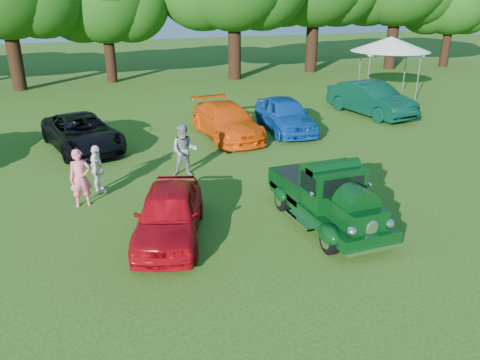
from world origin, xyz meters
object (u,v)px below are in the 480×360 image
object	(u,v)px
hero_pickup	(327,198)
back_car_blue	(285,115)
red_convertible	(169,213)
spectator_pink	(81,178)
spectator_grey	(184,150)
spectator_white	(97,169)
canopy_tent	(391,44)
back_car_orange	(227,121)
back_car_black	(82,133)
back_car_green	(371,99)

from	to	relation	value
hero_pickup	back_car_blue	distance (m)	9.43
red_convertible	spectator_pink	size ratio (longest dim) A/B	2.29
back_car_blue	spectator_grey	distance (m)	7.01
red_convertible	spectator_grey	size ratio (longest dim) A/B	2.17
spectator_grey	hero_pickup	bearing A→B (deg)	-43.12
spectator_white	spectator_pink	bearing A→B (deg)	131.67
spectator_grey	canopy_tent	xyz separation A→B (m)	(15.47, 9.35, 2.18)
hero_pickup	back_car_orange	bearing A→B (deg)	88.45
back_car_blue	hero_pickup	bearing A→B (deg)	-102.78
back_car_orange	spectator_grey	size ratio (longest dim) A/B	2.74
back_car_black	back_car_orange	distance (m)	6.09
back_car_green	back_car_blue	bearing A→B (deg)	-174.39
hero_pickup	canopy_tent	world-z (taller)	canopy_tent
back_car_green	canopy_tent	bearing A→B (deg)	38.14
red_convertible	canopy_tent	distance (m)	21.88
spectator_pink	canopy_tent	size ratio (longest dim) A/B	0.28
back_car_black	back_car_orange	world-z (taller)	back_car_orange
back_car_orange	spectator_grey	world-z (taller)	spectator_grey
hero_pickup	back_car_green	xyz separation A→B (m)	(8.66, 10.18, 0.11)
red_convertible	back_car_orange	world-z (taller)	back_car_orange
hero_pickup	red_convertible	bearing A→B (deg)	170.23
red_convertible	spectator_white	distance (m)	4.03
spectator_grey	canopy_tent	size ratio (longest dim) A/B	0.29
spectator_pink	spectator_white	world-z (taller)	spectator_pink
back_car_blue	red_convertible	bearing A→B (deg)	-125.45
back_car_orange	back_car_green	xyz separation A→B (m)	(8.42, 1.18, 0.12)
back_car_orange	spectator_white	size ratio (longest dim) A/B	3.23
hero_pickup	spectator_pink	size ratio (longest dim) A/B	2.53
spectator_pink	spectator_grey	bearing A→B (deg)	18.99
back_car_black	spectator_white	bearing A→B (deg)	-100.84
red_convertible	spectator_white	world-z (taller)	spectator_white
red_convertible	back_car_black	world-z (taller)	back_car_black
back_car_black	canopy_tent	xyz separation A→B (m)	(18.60, 4.94, 2.40)
spectator_pink	back_car_orange	bearing A→B (deg)	37.86
spectator_pink	back_car_blue	bearing A→B (deg)	27.77
back_car_black	back_car_orange	size ratio (longest dim) A/B	1.00
spectator_grey	canopy_tent	world-z (taller)	canopy_tent
hero_pickup	canopy_tent	xyz separation A→B (m)	(12.76, 14.31, 2.36)
hero_pickup	red_convertible	size ratio (longest dim) A/B	1.10
back_car_orange	back_car_blue	bearing A→B (deg)	-3.18
spectator_white	back_car_blue	bearing A→B (deg)	-79.09
back_car_black	hero_pickup	bearing A→B (deg)	-70.96
spectator_white	red_convertible	bearing A→B (deg)	-175.00
spectator_white	canopy_tent	size ratio (longest dim) A/B	0.25
hero_pickup	spectator_pink	world-z (taller)	spectator_pink
spectator_pink	red_convertible	bearing A→B (deg)	-57.41
canopy_tent	hero_pickup	bearing A→B (deg)	-131.72
back_car_blue	canopy_tent	size ratio (longest dim) A/B	0.73
red_convertible	canopy_tent	xyz separation A→B (m)	(16.98, 13.59, 2.42)
spectator_pink	spectator_white	bearing A→B (deg)	55.72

